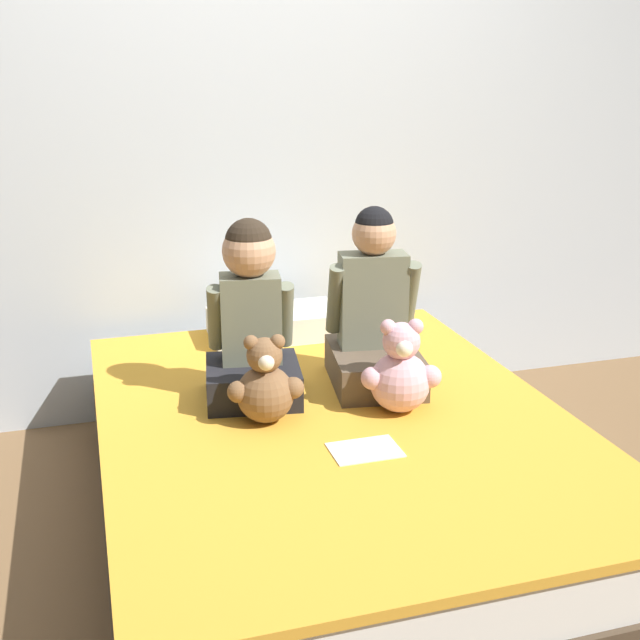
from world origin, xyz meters
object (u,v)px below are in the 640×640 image
Objects in this scene: child_on_left at (251,320)px; teddy_bear_held_by_left_child at (265,385)px; bed at (333,471)px; teddy_bear_held_by_right_child at (400,373)px; pillow_at_headboard at (275,323)px; sign_card at (365,450)px; child_on_right at (374,319)px.

child_on_left reaches higher than teddy_bear_held_by_left_child.
teddy_bear_held_by_right_child is (0.22, -0.04, 0.35)m from bed.
teddy_bear_held_by_right_child reaches higher than pillow_at_headboard.
pillow_at_headboard reaches higher than sign_card.
child_on_right is 0.65m from pillow_at_headboard.
bed is at bearing -37.08° from child_on_left.
bed is at bearing 92.42° from sign_card.
child_on_right is 1.18× the size of pillow_at_headboard.
child_on_right is (0.23, 0.23, 0.46)m from bed.
child_on_right is (0.45, 0.00, -0.04)m from child_on_left.
child_on_left reaches higher than pillow_at_headboard.
teddy_bear_held_by_right_child is at bearing -22.56° from child_on_left.
child_on_right is at bearing 33.32° from teddy_bear_held_by_left_child.
child_on_right reaches higher than teddy_bear_held_by_right_child.
child_on_left is 2.10× the size of teddy_bear_held_by_left_child.
child_on_left is (-0.22, 0.23, 0.49)m from bed.
teddy_bear_held_by_right_child is 0.35m from sign_card.
teddy_bear_held_by_right_child is at bearing -75.60° from pillow_at_headboard.
teddy_bear_held_by_left_child is 0.55× the size of pillow_at_headboard.
child_on_right reaches higher than child_on_left.
teddy_bear_held_by_left_child is at bearing -144.94° from child_on_right.
teddy_bear_held_by_left_child is 0.92× the size of teddy_bear_held_by_right_child.
teddy_bear_held_by_right_child is at bearing 0.73° from teddy_bear_held_by_left_child.
child_on_left is at bearing 114.61° from sign_card.
child_on_left is 2.97× the size of sign_card.
teddy_bear_held_by_right_child is 0.59× the size of pillow_at_headboard.
child_on_right is 1.99× the size of teddy_bear_held_by_right_child.
child_on_right reaches higher than teddy_bear_held_by_left_child.
pillow_at_headboard is at bearing 78.11° from child_on_left.
pillow_at_headboard is (-0.23, 0.59, -0.18)m from child_on_right.
child_on_right is at bearing 100.93° from teddy_bear_held_by_right_child.
sign_card is at bearing -43.63° from teddy_bear_held_by_left_child.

